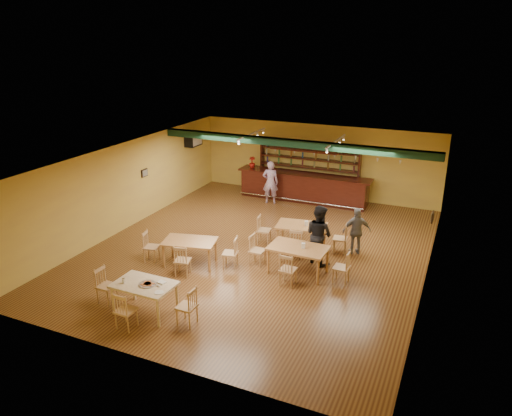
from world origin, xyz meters
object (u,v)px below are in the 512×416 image
at_px(dining_table_d, 298,260).
at_px(patron_right_a, 319,234).
at_px(dining_table_b, 301,236).
at_px(bar_counter, 303,187).
at_px(near_table, 145,298).
at_px(patron_bar, 270,182).
at_px(dining_table_c, 190,252).

bearing_deg(dining_table_d, patron_right_a, 72.99).
bearing_deg(dining_table_b, bar_counter, 99.78).
relative_size(bar_counter, near_table, 3.72).
distance_m(dining_table_b, patron_bar, 4.46).
bearing_deg(near_table, dining_table_c, 98.46).
height_order(dining_table_b, dining_table_c, dining_table_b).
height_order(bar_counter, patron_right_a, patron_right_a).
xyz_separation_m(dining_table_b, dining_table_d, (0.49, -1.72, 0.02)).
distance_m(dining_table_d, patron_right_a, 1.09).
bearing_deg(patron_right_a, dining_table_c, 53.04).
height_order(patron_bar, patron_right_a, patron_right_a).
bearing_deg(dining_table_d, dining_table_c, -165.02).
relative_size(dining_table_b, dining_table_d, 0.95).
height_order(dining_table_b, near_table, near_table).
xyz_separation_m(dining_table_d, near_table, (-2.72, -3.45, -0.01)).
bearing_deg(dining_table_c, near_table, -95.83).
distance_m(dining_table_b, near_table, 5.63).
relative_size(dining_table_c, patron_bar, 0.88).
bearing_deg(dining_table_c, dining_table_b, 29.60).
bearing_deg(dining_table_d, near_table, -126.46).
relative_size(dining_table_c, dining_table_d, 0.93).
height_order(dining_table_b, patron_bar, patron_bar).
relative_size(near_table, patron_bar, 0.85).
bearing_deg(patron_right_a, dining_table_d, 98.41).
bearing_deg(patron_right_a, bar_counter, -39.78).
height_order(dining_table_c, patron_bar, patron_bar).
relative_size(patron_bar, patron_right_a, 0.97).
xyz_separation_m(dining_table_c, patron_bar, (0.06, 6.08, 0.49)).
bearing_deg(dining_table_b, patron_bar, 117.02).
xyz_separation_m(dining_table_b, dining_table_c, (-2.61, -2.45, -0.01)).
relative_size(bar_counter, dining_table_d, 3.35).
height_order(dining_table_b, dining_table_d, dining_table_d).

